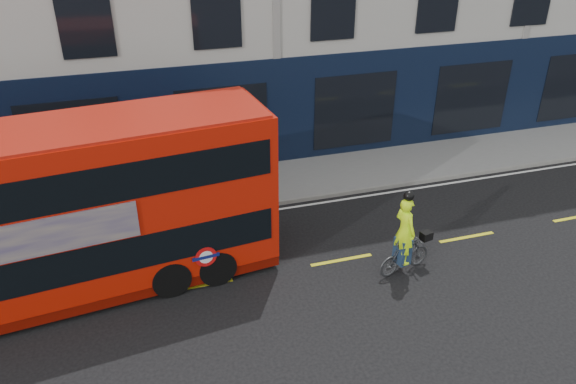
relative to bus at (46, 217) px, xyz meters
name	(u,v)px	position (x,y,z in m)	size (l,w,h in m)	color
ground	(363,293)	(7.35, -2.20, -2.29)	(120.00, 120.00, 0.00)	black
pavement	(289,180)	(7.35, 4.30, -2.23)	(60.00, 3.00, 0.12)	gray
kerb	(302,199)	(7.35, 2.80, -2.22)	(60.00, 0.12, 0.13)	gray
road_edge_line	(305,205)	(7.35, 2.50, -2.28)	(58.00, 0.10, 0.01)	silver
lane_dashes	(341,260)	(7.35, -0.70, -2.28)	(58.00, 0.12, 0.01)	yellow
bus	(46,217)	(0.00, 0.00, 0.00)	(11.26, 3.71, 4.46)	red
cyclist	(405,244)	(8.73, -1.65, -1.42)	(1.71, 0.82, 2.49)	#3F4244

